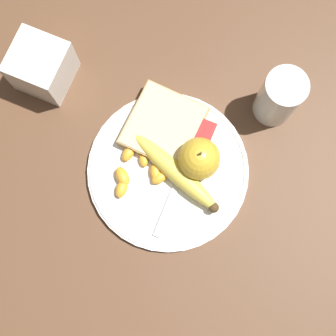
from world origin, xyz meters
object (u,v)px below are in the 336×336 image
at_px(plate, 168,171).
at_px(bread_slice, 163,126).
at_px(apple, 199,159).
at_px(juice_glass, 279,98).
at_px(banana, 175,173).
at_px(jam_packet, 201,134).
at_px(condiment_caddy, 42,67).
at_px(fork, 181,174).

height_order(plate, bread_slice, bread_slice).
relative_size(plate, apple, 3.46).
xyz_separation_m(plate, juice_glass, (0.18, -0.13, 0.04)).
bearing_deg(banana, jam_packet, -10.08).
xyz_separation_m(juice_glass, condiment_caddy, (-0.10, 0.39, -0.01)).
distance_m(banana, bread_slice, 0.08).
relative_size(jam_packet, condiment_caddy, 0.56).
xyz_separation_m(apple, banana, (-0.03, 0.03, -0.02)).
bearing_deg(plate, apple, -53.39).
xyz_separation_m(juice_glass, bread_slice, (-0.11, 0.16, -0.03)).
height_order(juice_glass, fork, juice_glass).
height_order(juice_glass, apple, juice_glass).
xyz_separation_m(plate, banana, (-0.00, -0.01, 0.02)).
bearing_deg(banana, plate, 80.73).
height_order(plate, juice_glass, juice_glass).
bearing_deg(condiment_caddy, banana, -105.90).
xyz_separation_m(bread_slice, condiment_caddy, (0.01, 0.23, 0.02)).
relative_size(banana, bread_slice, 1.45).
height_order(juice_glass, banana, juice_glass).
height_order(bread_slice, jam_packet, same).
bearing_deg(fork, apple, -34.31).
xyz_separation_m(fork, jam_packet, (0.07, -0.00, 0.01)).
relative_size(apple, fork, 0.41).
bearing_deg(apple, jam_packet, 16.86).
distance_m(bread_slice, jam_packet, 0.07).
bearing_deg(juice_glass, jam_packet, 135.39).
bearing_deg(plate, bread_slice, 28.54).
bearing_deg(banana, apple, -40.00).
distance_m(apple, banana, 0.05).
bearing_deg(condiment_caddy, bread_slice, -92.86).
bearing_deg(bread_slice, plate, -151.46).
distance_m(banana, jam_packet, 0.08).
height_order(fork, jam_packet, jam_packet).
relative_size(bread_slice, fork, 0.67).
bearing_deg(plate, fork, -82.41).
distance_m(juice_glass, banana, 0.21).
bearing_deg(condiment_caddy, jam_packet, -90.04).
relative_size(juice_glass, jam_packet, 2.27).
distance_m(plate, fork, 0.02).
height_order(plate, jam_packet, jam_packet).
xyz_separation_m(juice_glass, fork, (-0.17, 0.10, -0.04)).
relative_size(apple, bread_slice, 0.61).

